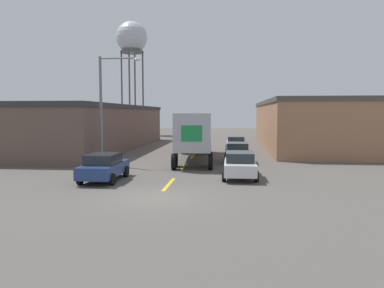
{
  "coord_description": "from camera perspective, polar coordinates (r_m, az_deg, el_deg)",
  "views": [
    {
      "loc": [
        3.26,
        -16.33,
        3.81
      ],
      "look_at": [
        0.75,
        8.23,
        1.78
      ],
      "focal_mm": 35.0,
      "sensor_mm": 36.0,
      "label": 1
    }
  ],
  "objects": [
    {
      "name": "water_tower",
      "position": [
        69.33,
        -9.17,
        15.49
      ],
      "size": [
        5.51,
        5.51,
        19.94
      ],
      "color": "#47474C",
      "rests_on": "ground_plane"
    },
    {
      "name": "warehouse_right",
      "position": [
        42.94,
        18.79,
        2.82
      ],
      "size": [
        12.07,
        24.1,
        5.16
      ],
      "color": "#9E7051",
      "rests_on": "ground_plane"
    },
    {
      "name": "parked_car_right_near",
      "position": [
        22.27,
        7.28,
        -3.11
      ],
      "size": [
        2.01,
        4.25,
        1.54
      ],
      "color": "silver",
      "rests_on": "ground_plane"
    },
    {
      "name": "warehouse_left",
      "position": [
        42.56,
        -16.01,
        2.55
      ],
      "size": [
        11.44,
        28.81,
        4.69
      ],
      "color": "brown",
      "rests_on": "ground_plane"
    },
    {
      "name": "parked_car_right_mid",
      "position": [
        29.3,
        6.94,
        -1.23
      ],
      "size": [
        2.01,
        4.25,
        1.54
      ],
      "color": "#2D5B38",
      "rests_on": "ground_plane"
    },
    {
      "name": "parked_car_left_near",
      "position": [
        21.79,
        -13.27,
        -3.37
      ],
      "size": [
        2.01,
        4.25,
        1.54
      ],
      "color": "navy",
      "rests_on": "ground_plane"
    },
    {
      "name": "semi_truck",
      "position": [
        30.74,
        0.42,
        1.91
      ],
      "size": [
        3.54,
        13.14,
        3.81
      ],
      "rotation": [
        0.0,
        0.0,
        0.06
      ],
      "color": "#B21919",
      "rests_on": "ground_plane"
    },
    {
      "name": "parked_car_right_far",
      "position": [
        37.07,
        6.71,
        0.01
      ],
      "size": [
        2.01,
        4.25,
        1.54
      ],
      "color": "silver",
      "rests_on": "ground_plane"
    },
    {
      "name": "street_lamp",
      "position": [
        28.01,
        -12.95,
        6.3
      ],
      "size": [
        3.12,
        0.32,
        7.9
      ],
      "color": "slate",
      "rests_on": "ground_plane"
    },
    {
      "name": "ground_plane",
      "position": [
        17.09,
        -5.38,
        -8.21
      ],
      "size": [
        160.0,
        160.0,
        0.0
      ],
      "primitive_type": "plane",
      "color": "#56514C"
    },
    {
      "name": "road_centerline",
      "position": [
        26.77,
        -1.23,
        -3.48
      ],
      "size": [
        0.2,
        16.93,
        0.01
      ],
      "color": "gold",
      "rests_on": "ground_plane"
    }
  ]
}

